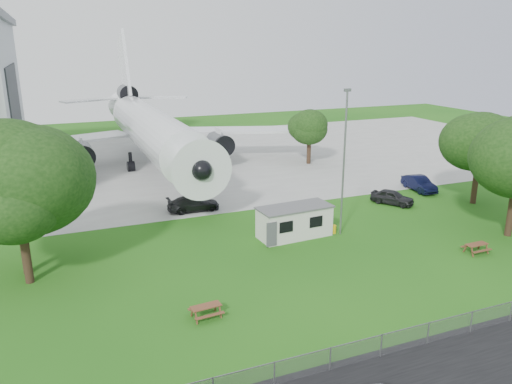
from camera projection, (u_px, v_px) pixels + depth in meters
name	position (u px, v px, depth m)	size (l,w,h in m)	color
ground	(284.00, 282.00, 33.76)	(160.00, 160.00, 0.00)	#30751B
concrete_apron	(164.00, 163.00, 67.46)	(120.00, 46.00, 0.03)	#B7B7B2
airliner	(150.00, 127.00, 63.32)	(46.36, 47.73, 17.69)	white
site_cabin	(295.00, 221.00, 41.35)	(6.83, 3.10, 2.62)	silver
picnic_west	(206.00, 317.00, 29.39)	(1.80, 1.50, 0.76)	brown
picnic_east	(476.00, 253.00, 38.39)	(1.80, 1.50, 0.76)	brown
fence	(364.00, 361.00, 25.33)	(58.00, 0.04, 1.30)	gray
lamp_mast	(344.00, 165.00, 40.51)	(0.16, 0.16, 12.00)	slate
tree_west_big	(14.00, 178.00, 33.10)	(9.65, 9.65, 11.76)	#382619
tree_west_small	(18.00, 197.00, 31.98)	(7.32, 7.32, 9.68)	#382619
tree_east_back	(480.00, 147.00, 48.75)	(7.01, 7.01, 9.30)	#382619
tree_far_apron	(310.00, 128.00, 65.50)	(5.29, 5.29, 7.46)	#382619
car_ne_hatch	(392.00, 197.00, 49.85)	(1.71, 4.25, 1.45)	black
car_ne_sedan	(419.00, 184.00, 54.41)	(1.69, 4.84, 1.59)	black
car_apron_van	(193.00, 204.00, 47.81)	(2.03, 4.98, 1.45)	black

